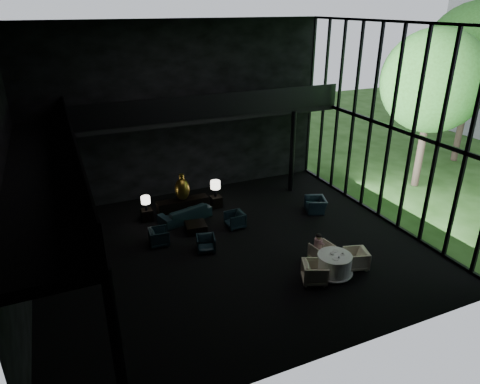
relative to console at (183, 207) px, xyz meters
name	(u,v)px	position (x,y,z in m)	size (l,w,h in m)	color
floor	(233,249)	(0.87, -3.60, -0.36)	(14.00, 12.00, 0.02)	black
ceiling	(231,24)	(0.87, -3.60, 7.64)	(14.00, 12.00, 0.02)	black
wall_back	(182,112)	(0.87, 2.40, 3.64)	(14.00, 0.04, 8.00)	black
wall_front	(335,224)	(0.87, -9.60, 3.64)	(14.00, 0.04, 8.00)	black
wall_left	(4,180)	(-6.13, -3.60, 3.64)	(0.04, 12.00, 8.00)	black
curtain_wall	(391,127)	(7.82, -3.60, 3.64)	(0.20, 12.00, 8.00)	black
mezzanine_left	(43,174)	(-5.13, -3.60, 3.64)	(2.00, 12.00, 0.25)	black
mezzanine_back	(210,114)	(1.87, 1.40, 3.64)	(12.00, 2.00, 0.25)	black
railing_left	(76,150)	(-4.13, -3.60, 4.24)	(0.06, 12.00, 1.00)	black
railing_back	(217,105)	(1.87, 0.40, 4.24)	(12.00, 0.06, 1.00)	black
column_sw	(117,349)	(-4.13, -9.30, 1.64)	(0.24, 0.24, 4.00)	black
column_nw	(75,170)	(-4.13, 2.10, 1.64)	(0.24, 0.24, 4.00)	black
column_ne	(292,152)	(5.67, 0.40, 1.64)	(0.24, 0.24, 4.00)	black
tree_near	(433,82)	(11.87, -1.60, 4.87)	(4.80, 4.80, 7.65)	#382D23
tree_far	(476,55)	(16.87, 0.40, 5.63)	(5.60, 5.60, 8.80)	#382D23
console	(183,207)	(0.00, 0.00, 0.00)	(2.26, 0.51, 0.72)	black
bronze_urn	(182,189)	(0.00, -0.04, 0.87)	(0.64, 0.64, 1.19)	olive
side_table_left	(147,215)	(-1.60, 0.07, -0.11)	(0.46, 0.46, 0.51)	black
table_lamp_left	(146,200)	(-1.60, 0.00, 0.60)	(0.38, 0.38, 0.64)	black
side_table_right	(216,202)	(1.60, 0.10, -0.10)	(0.47, 0.47, 0.52)	black
table_lamp_right	(215,185)	(1.60, 0.15, 0.69)	(0.44, 0.44, 0.74)	black
sofa	(185,210)	(-0.08, -0.59, 0.12)	(2.43, 0.71, 0.95)	black
lounge_armchair_west	(159,236)	(-1.60, -2.16, 0.00)	(0.69, 0.65, 0.71)	#0B2232
lounge_armchair_east	(235,219)	(1.62, -2.04, 0.00)	(0.70, 0.66, 0.72)	#152431
lounge_armchair_south	(206,244)	(-0.11, -3.33, -0.05)	(0.60, 0.56, 0.62)	#122933
window_armchair	(316,203)	(5.52, -2.12, 0.02)	(0.88, 0.57, 0.77)	#10262D
coffee_table	(196,227)	(0.01, -1.74, -0.18)	(0.82, 0.82, 0.36)	black
dining_table	(334,266)	(3.41, -6.51, -0.03)	(1.33, 1.33, 0.75)	white
dining_chair_north	(322,252)	(3.51, -5.61, 0.00)	(0.70, 0.65, 0.72)	#C1B48B
dining_chair_east	(356,258)	(4.34, -6.49, 0.03)	(0.75, 0.70, 0.77)	tan
dining_chair_west	(315,271)	(2.56, -6.63, 0.07)	(0.84, 0.78, 0.86)	#BEAE8F
child	(318,241)	(3.40, -5.51, 0.39)	(0.29, 0.29, 0.61)	#C17280
plate_a	(336,259)	(3.29, -6.72, 0.40)	(0.22, 0.22, 0.01)	white
plate_b	(335,251)	(3.58, -6.29, 0.40)	(0.19, 0.19, 0.01)	white
saucer	(343,255)	(3.66, -6.59, 0.40)	(0.16, 0.16, 0.01)	white
coffee_cup	(343,253)	(3.70, -6.55, 0.43)	(0.09, 0.09, 0.07)	white
cereal_bowl	(332,253)	(3.35, -6.43, 0.43)	(0.15, 0.15, 0.08)	white
cream_pot	(339,257)	(3.42, -6.71, 0.43)	(0.06, 0.06, 0.07)	#99999E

